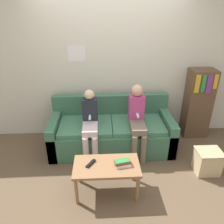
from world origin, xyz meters
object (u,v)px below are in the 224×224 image
at_px(person_right, 137,118).
at_px(bookshelf, 198,104).
at_px(tv_remote, 91,163).
at_px(couch, 112,132).
at_px(storage_box, 207,161).
at_px(person_left, 90,122).
at_px(coffee_table, 107,169).

distance_m(person_right, bookshelf, 1.29).
height_order(person_right, tv_remote, person_right).
height_order(couch, bookshelf, bookshelf).
distance_m(couch, person_right, 0.57).
distance_m(couch, storage_box, 1.56).
xyz_separation_m(person_left, tv_remote, (0.03, -0.80, -0.16)).
bearing_deg(storage_box, tv_remote, -170.94).
relative_size(bookshelf, storage_box, 3.45).
relative_size(person_left, tv_remote, 6.64).
relative_size(couch, coffee_table, 2.41).
relative_size(person_right, tv_remote, 7.04).
xyz_separation_m(person_right, bookshelf, (1.18, 0.50, -0.01)).
bearing_deg(storage_box, coffee_table, -168.69).
height_order(coffee_table, person_left, person_left).
bearing_deg(person_left, couch, 30.82).
relative_size(coffee_table, storage_box, 2.29).
xyz_separation_m(person_right, storage_box, (0.98, -0.55, -0.46)).
bearing_deg(storage_box, person_left, 162.83).
distance_m(couch, person_left, 0.51).
bearing_deg(storage_box, bookshelf, 78.90).
bearing_deg(coffee_table, tv_remote, 171.77).
bearing_deg(couch, storage_box, -28.26).
height_order(person_left, bookshelf, bookshelf).
height_order(coffee_table, tv_remote, tv_remote).
distance_m(tv_remote, storage_box, 1.73).
bearing_deg(person_left, person_right, 1.04).
relative_size(person_right, storage_box, 3.13).
height_order(person_left, tv_remote, person_left).
bearing_deg(person_right, tv_remote, -131.12).
relative_size(person_left, bookshelf, 0.86).
relative_size(coffee_table, person_right, 0.73).
bearing_deg(bookshelf, coffee_table, -141.57).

